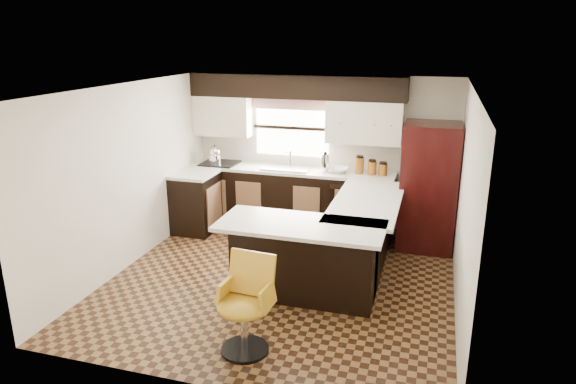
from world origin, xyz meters
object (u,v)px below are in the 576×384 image
(peninsula_long, at_px, (362,236))
(refrigerator, at_px, (429,187))
(peninsula_return, at_px, (304,261))
(bar_chair, at_px, (244,307))

(peninsula_long, height_order, refrigerator, refrigerator)
(peninsula_long, height_order, peninsula_return, same)
(peninsula_return, height_order, refrigerator, refrigerator)
(peninsula_long, bearing_deg, bar_chair, -109.74)
(refrigerator, bearing_deg, bar_chair, -116.37)
(refrigerator, bearing_deg, peninsula_long, -128.85)
(peninsula_long, height_order, bar_chair, bar_chair)
(refrigerator, relative_size, bar_chair, 1.88)
(peninsula_return, bearing_deg, refrigerator, 56.08)
(peninsula_long, xyz_separation_m, refrigerator, (0.79, 0.98, 0.46))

